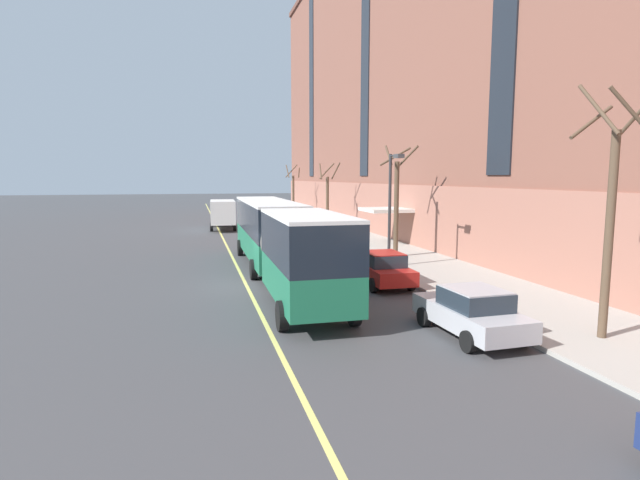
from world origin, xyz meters
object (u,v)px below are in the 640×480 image
parked_car_green_5 (344,249)px  street_tree_far_uptown (328,197)px  parked_car_navy_6 (282,220)px  street_tree_far_downtown (293,191)px  parked_car_silver_2 (471,312)px  fire_hydrant (354,246)px  box_truck (223,213)px  city_bus (278,236)px  street_tree_mid_block (397,201)px  parked_car_silver_4 (298,228)px  street_tree_near_corner (610,213)px  parked_car_silver_0 (269,214)px  parked_car_red_3 (382,268)px  street_lamp (392,197)px

parked_car_green_5 → street_tree_far_uptown: bearing=78.2°
parked_car_navy_6 → street_tree_far_uptown: 5.61m
street_tree_far_downtown → parked_car_silver_2: bearing=-94.4°
parked_car_silver_2 → fire_hydrant: (1.74, 17.00, -0.29)m
box_truck → city_bus: bearing=-86.9°
street_tree_mid_block → box_truck: bearing=114.9°
parked_car_silver_4 → street_tree_far_downtown: street_tree_far_downtown is taller
parked_car_navy_6 → box_truck: 5.66m
parked_car_silver_2 → box_truck: size_ratio=0.59×
box_truck → parked_car_green_5: bearing=-74.1°
parked_car_green_5 → street_tree_far_downtown: (3.38, 32.26, 2.44)m
parked_car_silver_2 → parked_car_silver_4: size_ratio=0.97×
parked_car_navy_6 → street_tree_mid_block: bearing=-79.4°
parked_car_green_5 → box_truck: size_ratio=0.59×
street_tree_near_corner → street_tree_far_uptown: (0.06, 31.90, -0.76)m
parked_car_silver_0 → parked_car_red_3: bearing=-90.0°
parked_car_navy_6 → parked_car_silver_0: bearing=89.5°
city_bus → parked_car_silver_2: (4.35, -10.29, -1.34)m
street_tree_mid_block → street_tree_far_downtown: 31.83m
parked_car_navy_6 → box_truck: bearing=175.8°
parked_car_navy_6 → parked_car_silver_2: bearing=-89.9°
parked_car_red_3 → street_tree_far_uptown: (3.55, 22.76, 2.37)m
parked_car_navy_6 → street_tree_mid_block: 20.01m
parked_car_silver_0 → street_tree_far_downtown: bearing=48.0°
parked_car_silver_2 → parked_car_navy_6: bearing=90.1°
street_tree_far_downtown → street_tree_far_uptown: bearing=-89.9°
box_truck → fire_hydrant: (7.38, -17.42, -1.13)m
parked_car_red_3 → parked_car_silver_4: (0.09, 19.20, -0.00)m
street_tree_near_corner → street_tree_far_uptown: size_ratio=1.23×
street_tree_far_downtown → parked_car_silver_4: bearing=-100.0°
parked_car_silver_2 → street_lamp: size_ratio=0.72×
street_tree_far_downtown → fire_hydrant: (-1.80, -29.35, -2.73)m
city_bus → parked_car_silver_2: bearing=-67.1°
parked_car_red_3 → parked_car_green_5: bearing=88.9°
city_bus → street_tree_far_uptown: (7.93, 20.15, 1.03)m
parked_car_navy_6 → street_tree_mid_block: street_tree_mid_block is taller
street_tree_far_uptown → fire_hydrant: size_ratio=8.49×
parked_car_silver_2 → box_truck: box_truck is taller
parked_car_silver_2 → parked_car_silver_4: bearing=89.8°
parked_car_red_3 → parked_car_green_5: size_ratio=1.05×
parked_car_red_3 → parked_car_silver_0: bearing=90.0°
city_bus → parked_car_navy_6: bearing=79.7°
parked_car_green_5 → street_tree_mid_block: size_ratio=0.64×
parked_car_green_5 → fire_hydrant: 3.32m
parked_car_silver_4 → box_truck: 9.52m
parked_car_green_5 → street_lamp: 4.66m
street_lamp → city_bus: bearing=-172.8°
box_truck → street_tree_near_corner: bearing=-75.7°
parked_car_red_3 → street_tree_far_uptown: size_ratio=0.74×
parked_car_red_3 → street_lamp: size_ratio=0.75×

